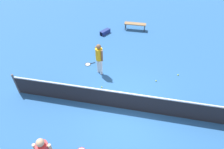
# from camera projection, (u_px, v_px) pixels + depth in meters

# --- Properties ---
(ground_plane) EXTENTS (40.00, 40.00, 0.00)m
(ground_plane) POSITION_uv_depth(u_px,v_px,m) (127.00, 109.00, 7.95)
(ground_plane) COLOR #265693
(court_net) EXTENTS (10.09, 0.09, 1.07)m
(court_net) POSITION_uv_depth(u_px,v_px,m) (127.00, 101.00, 7.63)
(court_net) COLOR #4C4C51
(court_net) RESTS_ON ground_plane
(player_near_side) EXTENTS (0.47, 0.47, 1.70)m
(player_near_side) POSITION_uv_depth(u_px,v_px,m) (99.00, 57.00, 9.12)
(player_near_side) COLOR white
(player_near_side) RESTS_ON ground_plane
(tennis_racket_near_player) EXTENTS (0.58, 0.46, 0.03)m
(tennis_racket_near_player) POSITION_uv_depth(u_px,v_px,m) (88.00, 64.00, 10.31)
(tennis_racket_near_player) COLOR black
(tennis_racket_near_player) RESTS_ON ground_plane
(tennis_ball_near_player) EXTENTS (0.07, 0.07, 0.07)m
(tennis_ball_near_player) POSITION_uv_depth(u_px,v_px,m) (178.00, 75.00, 9.59)
(tennis_ball_near_player) COLOR #C6E033
(tennis_ball_near_player) RESTS_ON ground_plane
(tennis_ball_by_net) EXTENTS (0.07, 0.07, 0.07)m
(tennis_ball_by_net) POSITION_uv_depth(u_px,v_px,m) (156.00, 81.00, 9.25)
(tennis_ball_by_net) COLOR #C6E033
(tennis_ball_by_net) RESTS_ON ground_plane
(tennis_ball_midcourt) EXTENTS (0.07, 0.07, 0.07)m
(tennis_ball_midcourt) POSITION_uv_depth(u_px,v_px,m) (102.00, 87.00, 8.91)
(tennis_ball_midcourt) COLOR #C6E033
(tennis_ball_midcourt) RESTS_ON ground_plane
(courtside_bench) EXTENTS (1.50, 0.41, 0.48)m
(courtside_bench) POSITION_uv_depth(u_px,v_px,m) (135.00, 24.00, 13.16)
(courtside_bench) COLOR olive
(courtside_bench) RESTS_ON ground_plane
(equipment_bag) EXTENTS (0.63, 0.84, 0.28)m
(equipment_bag) POSITION_uv_depth(u_px,v_px,m) (105.00, 32.00, 12.85)
(equipment_bag) COLOR navy
(equipment_bag) RESTS_ON ground_plane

